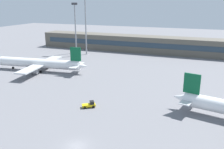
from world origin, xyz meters
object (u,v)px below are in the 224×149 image
object	(u,v)px
airplane_mid	(38,63)
baggage_tug_yellow	(90,105)
floodlight_tower_west	(86,22)
floodlight_tower_east	(75,25)

from	to	relation	value
airplane_mid	baggage_tug_yellow	distance (m)	44.29
airplane_mid	baggage_tug_yellow	world-z (taller)	airplane_mid
floodlight_tower_west	baggage_tug_yellow	bearing A→B (deg)	-62.37
baggage_tug_yellow	floodlight_tower_west	world-z (taller)	floodlight_tower_west
airplane_mid	baggage_tug_yellow	size ratio (longest dim) A/B	11.31
airplane_mid	floodlight_tower_east	distance (m)	40.75
airplane_mid	baggage_tug_yellow	bearing A→B (deg)	-35.22
airplane_mid	floodlight_tower_west	distance (m)	40.04
baggage_tug_yellow	airplane_mid	bearing A→B (deg)	144.78
airplane_mid	floodlight_tower_east	world-z (taller)	floodlight_tower_east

